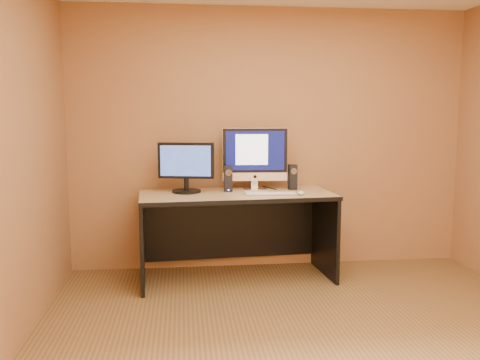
# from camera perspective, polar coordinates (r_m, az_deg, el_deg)

# --- Properties ---
(floor) EXTENTS (4.00, 4.00, 0.00)m
(floor) POSITION_cam_1_polar(r_m,az_deg,el_deg) (3.55, 9.04, -18.72)
(floor) COLOR brown
(floor) RESTS_ON ground
(walls) EXTENTS (4.00, 4.00, 2.60)m
(walls) POSITION_cam_1_polar(r_m,az_deg,el_deg) (3.20, 9.53, 2.64)
(walls) COLOR olive
(walls) RESTS_ON ground
(desk) EXTENTS (1.83, 0.90, 0.82)m
(desk) POSITION_cam_1_polar(r_m,az_deg,el_deg) (4.80, -0.39, -6.35)
(desk) COLOR tan
(desk) RESTS_ON ground
(imac) EXTENTS (0.65, 0.27, 0.61)m
(imac) POSITION_cam_1_polar(r_m,az_deg,el_deg) (4.91, 1.72, 2.46)
(imac) COLOR silver
(imac) RESTS_ON desk
(second_monitor) EXTENTS (0.58, 0.37, 0.47)m
(second_monitor) POSITION_cam_1_polar(r_m,az_deg,el_deg) (4.76, -6.07, 1.38)
(second_monitor) COLOR black
(second_monitor) RESTS_ON desk
(speaker_left) EXTENTS (0.08, 0.08, 0.24)m
(speaker_left) POSITION_cam_1_polar(r_m,az_deg,el_deg) (4.81, -1.34, 0.15)
(speaker_left) COLOR black
(speaker_left) RESTS_ON desk
(speaker_right) EXTENTS (0.08, 0.09, 0.24)m
(speaker_right) POSITION_cam_1_polar(r_m,az_deg,el_deg) (4.95, 5.92, 0.33)
(speaker_right) COLOR black
(speaker_right) RESTS_ON desk
(keyboard) EXTENTS (0.48, 0.14, 0.02)m
(keyboard) POSITION_cam_1_polar(r_m,az_deg,el_deg) (4.63, 3.48, -1.55)
(keyboard) COLOR #B5B5B9
(keyboard) RESTS_ON desk
(mouse) EXTENTS (0.07, 0.12, 0.04)m
(mouse) POSITION_cam_1_polar(r_m,az_deg,el_deg) (4.65, 6.83, -1.43)
(mouse) COLOR silver
(mouse) RESTS_ON desk
(cable_a) EXTENTS (0.10, 0.23, 0.01)m
(cable_a) POSITION_cam_1_polar(r_m,az_deg,el_deg) (5.03, 3.33, -0.89)
(cable_a) COLOR black
(cable_a) RESTS_ON desk
(cable_b) EXTENTS (0.11, 0.18, 0.01)m
(cable_b) POSITION_cam_1_polar(r_m,az_deg,el_deg) (5.02, 1.82, -0.90)
(cable_b) COLOR black
(cable_b) RESTS_ON desk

